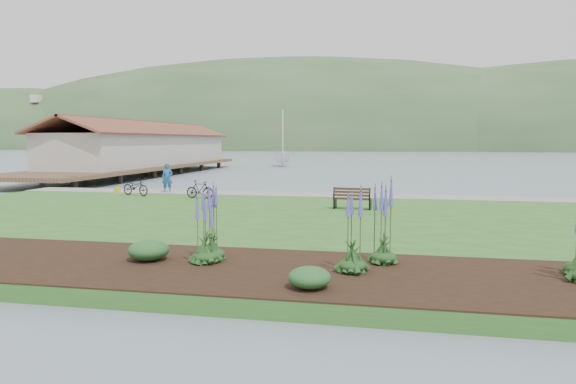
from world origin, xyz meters
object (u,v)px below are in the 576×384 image
object	(u,v)px
bicycle_a	(136,187)
sailboat	(283,166)
park_bench	(352,198)
person	(167,175)

from	to	relation	value
bicycle_a	sailboat	distance (m)	40.40
park_bench	sailboat	world-z (taller)	sailboat
park_bench	sailboat	size ratio (longest dim) A/B	0.07
park_bench	person	distance (m)	12.23
bicycle_a	person	bearing A→B (deg)	-9.60
park_bench	sailboat	bearing A→B (deg)	110.61
person	bicycle_a	world-z (taller)	person
bicycle_a	sailboat	xyz separation A→B (m)	(-0.17, 40.39, -0.88)
bicycle_a	park_bench	bearing A→B (deg)	-85.62
bicycle_a	sailboat	bearing A→B (deg)	19.92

